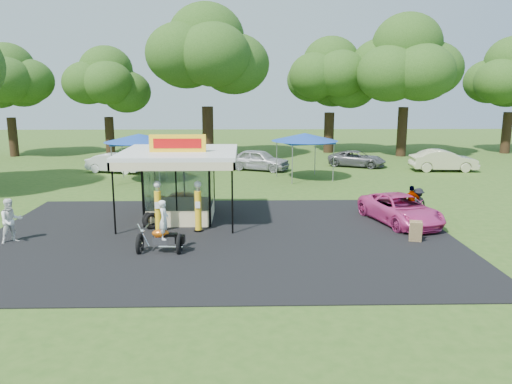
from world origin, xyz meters
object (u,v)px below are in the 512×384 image
at_px(gas_pump_right, 198,208).
at_px(spectator_west, 11,221).
at_px(bg_car_c, 259,160).
at_px(bg_car_d, 357,159).
at_px(motorcycle, 163,232).
at_px(kiosk_car, 186,200).
at_px(pink_sedan, 400,209).
at_px(bg_car_e, 444,160).
at_px(a_frame_sign, 416,232).
at_px(gas_station_kiosk, 180,184).
at_px(spectator_east_b, 411,203).
at_px(spectator_east_a, 418,203).
at_px(bg_car_b, 186,158).
at_px(gas_pump_left, 158,208).
at_px(tent_east, 305,137).
at_px(tent_west, 139,138).
at_px(bg_car_a, 115,163).

xyz_separation_m(gas_pump_right, spectator_west, (-7.54, -1.43, -0.17)).
distance_m(gas_pump_right, bg_car_c, 17.36).
distance_m(spectator_west, bg_car_d, 27.55).
distance_m(motorcycle, kiosk_car, 7.27).
relative_size(pink_sedan, bg_car_e, 0.98).
xyz_separation_m(a_frame_sign, bg_car_c, (-5.94, 18.86, 0.36)).
bearing_deg(motorcycle, gas_station_kiosk, 91.03).
distance_m(motorcycle, bg_car_e, 26.71).
relative_size(gas_station_kiosk, bg_car_d, 1.18).
xyz_separation_m(gas_station_kiosk, spectator_east_b, (11.17, -0.22, -0.95)).
relative_size(motorcycle, spectator_east_a, 1.43).
relative_size(motorcycle, bg_car_b, 0.41).
relative_size(kiosk_car, spectator_east_b, 1.69).
bearing_deg(bg_car_b, gas_pump_left, -171.54).
distance_m(spectator_east_b, tent_east, 12.04).
xyz_separation_m(gas_station_kiosk, bg_car_e, (18.44, 14.19, -0.96)).
relative_size(gas_station_kiosk, pink_sedan, 1.11).
bearing_deg(spectator_east_b, bg_car_e, -105.89).
bearing_deg(gas_station_kiosk, motorcycle, -90.90).
height_order(gas_pump_left, tent_west, tent_west).
bearing_deg(spectator_west, bg_car_c, 18.17).
relative_size(pink_sedan, tent_east, 1.06).
bearing_deg(motorcycle, tent_east, 67.30).
xyz_separation_m(gas_station_kiosk, kiosk_car, (-0.00, 2.21, -1.30)).
relative_size(spectator_east_b, bg_car_e, 0.33).
distance_m(motorcycle, bg_car_d, 24.91).
relative_size(gas_pump_left, bg_car_b, 0.43).
bearing_deg(spectator_east_a, bg_car_d, -117.95).
bearing_deg(kiosk_car, tent_east, -39.66).
relative_size(gas_pump_right, bg_car_a, 0.53).
distance_m(pink_sedan, bg_car_a, 22.79).
xyz_separation_m(pink_sedan, bg_car_e, (8.01, 15.11, 0.14)).
bearing_deg(kiosk_car, spectator_east_a, -101.35).
bearing_deg(tent_east, bg_car_d, 48.23).
bearing_deg(spectator_east_a, a_frame_sign, 44.68).
bearing_deg(tent_east, bg_car_c, 127.91).
bearing_deg(spectator_east_b, motorcycle, 34.19).
bearing_deg(gas_station_kiosk, tent_west, 111.45).
xyz_separation_m(pink_sedan, tent_east, (-3.16, 11.90, 2.25)).
bearing_deg(bg_car_e, tent_west, 102.43).
height_order(spectator_west, bg_car_b, spectator_west).
relative_size(a_frame_sign, bg_car_e, 0.18).
distance_m(bg_car_e, tent_east, 11.81).
height_order(gas_station_kiosk, a_frame_sign, gas_station_kiosk).
height_order(gas_station_kiosk, tent_west, gas_station_kiosk).
distance_m(spectator_east_b, bg_car_c, 16.67).
bearing_deg(tent_west, motorcycle, -75.51).
relative_size(bg_car_d, tent_east, 0.99).
height_order(gas_pump_right, bg_car_d, gas_pump_right).
height_order(motorcycle, bg_car_d, motorcycle).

